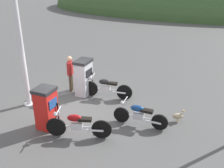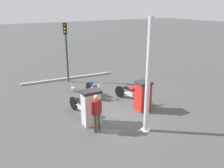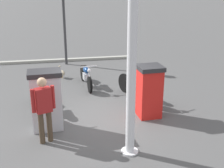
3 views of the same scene
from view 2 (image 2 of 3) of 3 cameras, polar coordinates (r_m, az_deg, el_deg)
ground_plane at (r=11.51m, az=0.87°, el=-7.31°), size 120.00×120.00×0.00m
fuel_pump_near at (r=11.74m, az=7.55°, el=-2.85°), size 0.70×0.69×1.51m
fuel_pump_far at (r=10.33m, az=-5.07°, el=-5.62°), size 0.64×0.85×1.59m
motorcycle_near_pump at (r=12.86m, az=4.54°, el=-2.15°), size 2.12×0.78×0.97m
motorcycle_far_pump at (r=11.33m, az=-7.54°, el=-5.33°), size 2.18×0.56×0.97m
motorcycle_extra at (r=13.58m, az=-4.43°, el=-1.17°), size 1.97×0.56×0.93m
attendant_person at (r=9.65m, az=-3.75°, el=-6.53°), size 0.29×0.57×1.65m
wandering_duck at (r=14.45m, az=-9.36°, el=-0.99°), size 0.47×0.32×0.48m
roadside_traffic_light at (r=15.78m, az=-11.10°, el=9.81°), size 0.40×0.30×3.95m
canopy_support_pole at (r=9.33m, az=8.74°, el=1.07°), size 0.40×0.40×4.67m
road_edge_kerb at (r=16.99m, az=-10.63°, el=1.37°), size 0.75×6.40×0.12m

